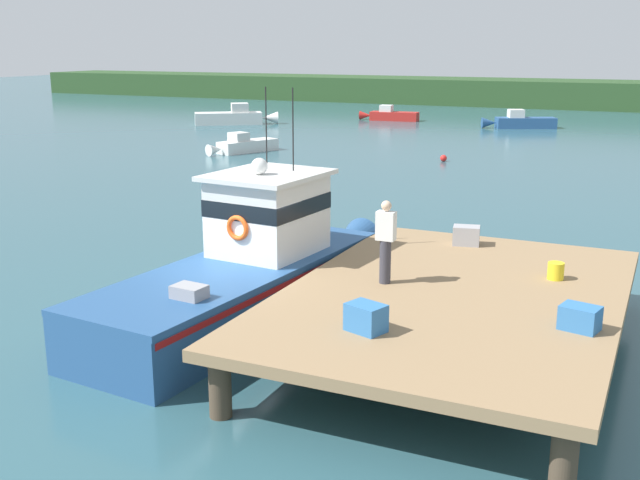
# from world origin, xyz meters

# --- Properties ---
(ground_plane) EXTENTS (200.00, 200.00, 0.00)m
(ground_plane) POSITION_xyz_m (0.00, 0.00, 0.00)
(ground_plane) COLOR #2D5660
(dock) EXTENTS (6.00, 9.00, 1.20)m
(dock) POSITION_xyz_m (4.80, 0.00, 1.07)
(dock) COLOR #4C3D2D
(dock) RESTS_ON ground
(main_fishing_boat) EXTENTS (3.29, 9.93, 4.80)m
(main_fishing_boat) POSITION_xyz_m (0.25, 0.37, 1.01)
(main_fishing_boat) COLOR #285184
(main_fishing_boat) RESTS_ON ground
(crate_single_by_cleat) EXTENTS (0.68, 0.56, 0.40)m
(crate_single_by_cleat) POSITION_xyz_m (7.17, -1.07, 1.40)
(crate_single_by_cleat) COLOR #3370B2
(crate_single_by_cleat) RESTS_ON dock
(crate_single_far) EXTENTS (0.68, 0.55, 0.44)m
(crate_single_far) POSITION_xyz_m (4.12, 3.54, 1.42)
(crate_single_far) COLOR #9E9EA3
(crate_single_far) RESTS_ON dock
(crate_stack_mid_dock) EXTENTS (0.71, 0.61, 0.46)m
(crate_stack_mid_dock) POSITION_xyz_m (4.04, -2.59, 1.43)
(crate_stack_mid_dock) COLOR #3370B2
(crate_stack_mid_dock) RESTS_ON dock
(bait_bucket) EXTENTS (0.32, 0.32, 0.34)m
(bait_bucket) POSITION_xyz_m (6.40, 1.62, 1.37)
(bait_bucket) COLOR yellow
(bait_bucket) RESTS_ON dock
(deckhand_by_the_boat) EXTENTS (0.36, 0.22, 1.63)m
(deckhand_by_the_boat) POSITION_xyz_m (3.43, -0.01, 2.06)
(deckhand_by_the_boat) COLOR #383842
(deckhand_by_the_boat) RESTS_ON dock
(moored_boat_outer_mooring) EXTENTS (5.03, 3.01, 1.29)m
(moored_boat_outer_mooring) POSITION_xyz_m (-1.65, 41.27, 0.44)
(moored_boat_outer_mooring) COLOR #285184
(moored_boat_outer_mooring) RESTS_ON ground
(moored_boat_near_channel) EXTENTS (5.61, 4.42, 1.53)m
(moored_boat_near_channel) POSITION_xyz_m (-21.03, 35.16, 0.52)
(moored_boat_near_channel) COLOR white
(moored_boat_near_channel) RESTS_ON ground
(moored_boat_mid_harbor) EXTENTS (4.61, 1.52, 1.16)m
(moored_boat_mid_harbor) POSITION_xyz_m (-11.74, 42.71, 0.40)
(moored_boat_mid_harbor) COLOR red
(moored_boat_mid_harbor) RESTS_ON ground
(moored_boat_far_left) EXTENTS (2.42, 4.32, 1.10)m
(moored_boat_far_left) POSITION_xyz_m (-12.91, 22.51, 0.38)
(moored_boat_far_left) COLOR white
(moored_boat_far_left) RESTS_ON ground
(mooring_buoy_spare_mooring) EXTENTS (0.33, 0.33, 0.33)m
(mooring_buoy_spare_mooring) POSITION_xyz_m (-2.15, 23.82, 0.17)
(mooring_buoy_spare_mooring) COLOR red
(mooring_buoy_spare_mooring) RESTS_ON ground
(far_shoreline) EXTENTS (120.00, 8.00, 2.40)m
(far_shoreline) POSITION_xyz_m (0.00, 62.00, 1.20)
(far_shoreline) COLOR #284723
(far_shoreline) RESTS_ON ground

